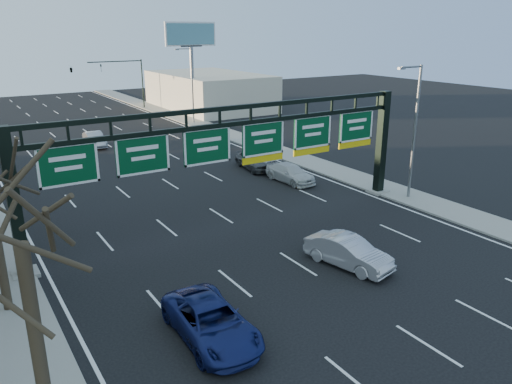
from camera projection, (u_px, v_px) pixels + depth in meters
ground at (323, 280)px, 23.35m from camera, size 160.00×160.00×0.00m
sidewalk_right at (291, 156)px, 45.89m from camera, size 3.00×120.00×0.12m
lane_markings at (160, 177)px, 39.36m from camera, size 21.60×120.00×0.01m
sign_gantry at (238, 150)px, 28.39m from camera, size 24.60×1.20×7.20m
building_right_distant at (209, 91)px, 72.82m from camera, size 12.00×20.00×5.00m
tree_near at (14, 202)px, 11.27m from camera, size 3.60×3.60×8.86m
streetlight_near at (414, 126)px, 32.93m from camera, size 2.15×0.22×9.00m
streetlight_far at (191, 82)px, 60.16m from camera, size 2.15×0.22×9.00m
billboard_right at (191, 46)px, 64.20m from camera, size 7.00×0.50×12.00m
traffic_signal_mast at (99, 72)px, 68.58m from camera, size 10.16×0.54×7.00m
car_blue_suv at (211, 322)px, 18.74m from camera, size 2.57×5.24×1.43m
car_silver_sedan at (348, 252)px, 24.52m from camera, size 2.51×4.74×1.48m
car_white_wagon at (290, 173)px, 38.13m from camera, size 2.17×4.70×1.33m
car_grey_far at (254, 160)px, 41.53m from camera, size 2.31×4.74×1.56m
car_silver_distant at (95, 139)px, 49.38m from camera, size 1.75×4.46×1.45m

